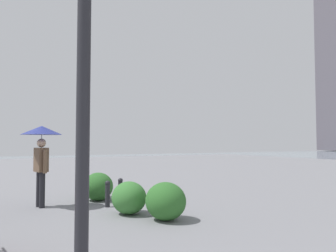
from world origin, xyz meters
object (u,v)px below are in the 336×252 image
Objects in this scene: pedestrian at (41,143)px; bollard_near at (108,193)px; lamppost at (84,46)px; bollard_mid at (120,190)px.

pedestrian reaches higher than bollard_near.
bollard_mid is at bearing -23.69° from lamppost.
pedestrian is at bearing -2.75° from lamppost.
bollard_mid is (0.27, -0.43, 0.01)m from bollard_near.
lamppost is at bearing 159.60° from bollard_near.
pedestrian is 2.34m from bollard_mid.
bollard_near is (-0.75, -1.49, -1.26)m from pedestrian.
pedestrian is 3.09× the size of bollard_near.
lamppost is 5.95× the size of bollard_near.
pedestrian is 3.02× the size of bollard_mid.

